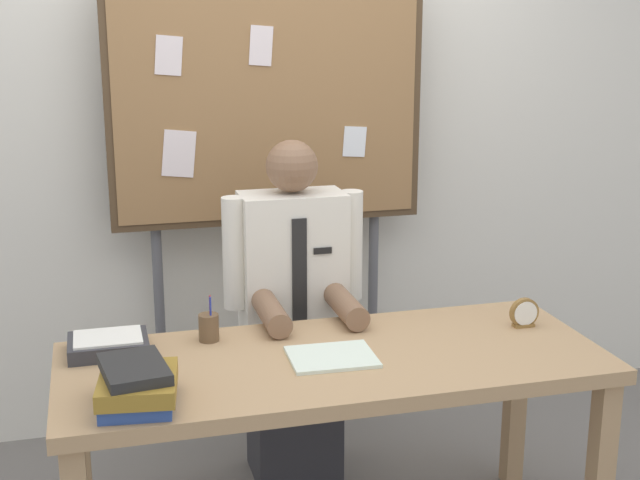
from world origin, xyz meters
TOP-DOWN VIEW (x-y plane):
  - back_wall at (0.00, 1.22)m, footprint 6.40×0.08m
  - desk at (0.00, 0.00)m, footprint 1.79×0.72m
  - person at (0.00, 0.58)m, footprint 0.55×0.56m
  - bulletin_board at (-0.00, 1.02)m, footprint 1.34×0.09m
  - book_stack at (-0.65, -0.21)m, footprint 0.25×0.30m
  - open_notebook at (-0.01, -0.02)m, footprint 0.29×0.24m
  - desk_clock at (0.73, 0.09)m, footprint 0.11×0.04m
  - pen_holder at (-0.38, 0.24)m, footprint 0.07×0.07m
  - paper_tray at (-0.72, 0.22)m, footprint 0.26×0.20m

SIDE VIEW (x-z plane):
  - person at x=0.00m, z-range -0.05..1.33m
  - desk at x=0.00m, z-range 0.28..1.03m
  - open_notebook at x=-0.01m, z-range 0.75..0.76m
  - paper_tray at x=-0.72m, z-range 0.75..0.81m
  - desk_clock at x=0.73m, z-range 0.74..0.85m
  - pen_holder at x=-0.38m, z-range 0.72..0.88m
  - book_stack at x=-0.65m, z-range 0.75..0.87m
  - back_wall at x=0.00m, z-range 0.00..2.70m
  - bulletin_board at x=0.00m, z-range 0.45..2.46m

